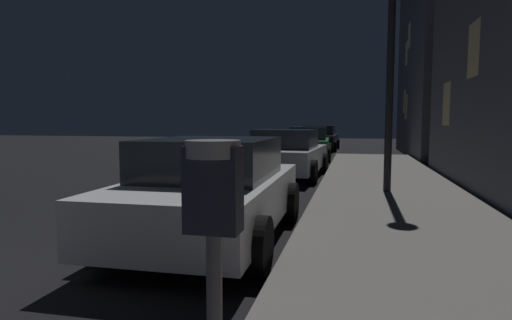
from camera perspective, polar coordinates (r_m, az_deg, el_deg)
The scene contains 7 objects.
parking_meter at distance 1.50m, azimuth -5.73°, elevation -11.01°, with size 0.19×0.19×1.46m.
car_white at distance 5.98m, azimuth -6.05°, elevation -4.03°, with size 2.16×4.05×1.43m.
car_silver at distance 12.62m, azimuth 4.18°, elevation 0.82°, with size 2.28×4.12×1.43m.
car_green at distance 18.72m, azimuth 7.11°, elevation 2.25°, with size 2.10×4.22×1.43m.
car_black at distance 24.86m, azimuth 8.59°, elevation 2.98°, with size 2.19×4.53×1.43m.
street_lamp at distance 9.82m, azimuth 17.88°, elevation 18.00°, with size 0.44×0.44×5.65m.
building_far at distance 22.92m, azimuth 27.87°, elevation 12.80°, with size 6.24×9.71×9.84m.
Camera 1 is at (4.79, -2.24, 1.67)m, focal length 29.62 mm.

